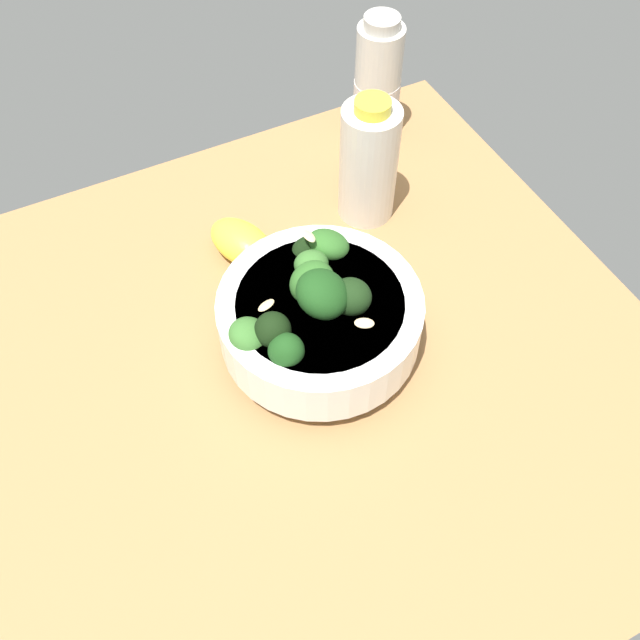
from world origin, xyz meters
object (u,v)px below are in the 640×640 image
bottle_tall (377,84)px  bottle_short (369,162)px  bowl_of_broccoli (318,315)px  lemon_wedge (242,243)px

bottle_tall → bottle_short: bottle_tall is taller
bowl_of_broccoli → lemon_wedge: size_ratio=2.43×
bowl_of_broccoli → bottle_short: size_ratio=1.33×
bottle_tall → bottle_short: bearing=-123.2°
bottle_tall → lemon_wedge: bearing=-153.0°
bowl_of_broccoli → bottle_tall: bottle_tall is taller
bottle_tall → bottle_short: size_ratio=1.06×
bowl_of_broccoli → lemon_wedge: (-2.11, 13.99, -2.77)cm
bowl_of_broccoli → bottle_tall: bearing=51.3°
bowl_of_broccoli → bottle_tall: 32.69cm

